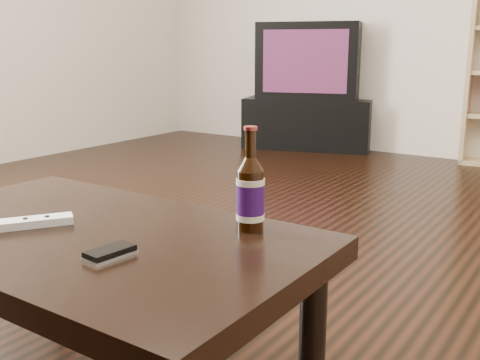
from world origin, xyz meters
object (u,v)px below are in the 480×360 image
Objects in this scene: coffee_table at (90,252)px; beer_bottle at (250,194)px; tv_stand at (309,123)px; remote at (34,222)px; tv at (310,61)px; phone at (110,253)px.

coffee_table is 4.46× the size of beer_bottle.
tv_stand is at bearing 114.96° from beer_bottle.
tv_stand is 5.92× the size of remote.
tv reaches higher than coffee_table.
coffee_table is (1.20, -3.50, 0.15)m from tv_stand.
beer_bottle is 2.21× the size of phone.
tv reaches higher than remote.
tv_stand is 4.24× the size of beer_bottle.
coffee_table is at bearing -88.03° from tv_stand.
coffee_table is at bearing -88.03° from tv.
tv is 5.27× the size of remote.
remote is at bearing -90.28° from tv_stand.
tv is 3.72m from coffee_table.
tv_stand is 3.63m from beer_bottle.
beer_bottle is at bearing -82.01° from tv.
tv is at bearing 108.95° from coffee_table.
remote is at bearing 178.77° from phone.
tv is 8.33× the size of phone.
beer_bottle is at bearing 35.33° from coffee_table.
tv is at bearing 114.97° from beer_bottle.
remote reaches higher than tv_stand.
tv_stand is 3.86m from phone.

